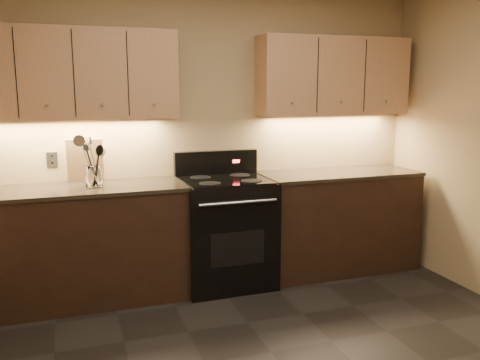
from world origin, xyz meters
name	(u,v)px	position (x,y,z in m)	size (l,w,h in m)	color
wall_back	(206,133)	(0.00, 2.00, 1.30)	(4.00, 0.04, 2.60)	tan
counter_left	(83,244)	(-1.10, 1.70, 0.47)	(1.62, 0.62, 0.93)	black
counter_right	(337,221)	(1.18, 1.70, 0.47)	(1.46, 0.62, 0.93)	black
stove	(226,230)	(0.08, 1.68, 0.48)	(0.76, 0.68, 1.14)	black
upper_cab_left	(73,74)	(-1.10, 1.85, 1.80)	(1.60, 0.30, 0.70)	tan
upper_cab_right	(333,76)	(1.18, 1.85, 1.80)	(1.44, 0.30, 0.70)	tan
outlet_plate	(52,159)	(-1.30, 1.99, 1.12)	(0.09, 0.01, 0.12)	#B2B5BA
utensil_crock	(94,177)	(-0.99, 1.71, 1.00)	(0.14, 0.14, 0.16)	white
cutting_board	(85,160)	(-1.04, 1.95, 1.11)	(0.29, 0.02, 0.37)	tan
wooden_spoon	(91,166)	(-1.01, 1.70, 1.10)	(0.06, 0.06, 0.30)	tan
black_spoon	(93,164)	(-1.00, 1.72, 1.10)	(0.06, 0.06, 0.32)	black
black_turner	(96,163)	(-0.97, 1.68, 1.12)	(0.08, 0.08, 0.34)	black
steel_spatula	(98,160)	(-0.96, 1.72, 1.14)	(0.08, 0.08, 0.38)	silver
steel_skimmer	(97,160)	(-0.96, 1.68, 1.14)	(0.09, 0.09, 0.39)	silver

